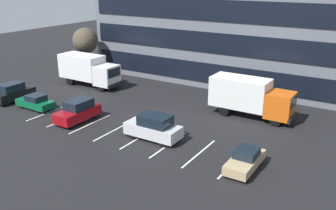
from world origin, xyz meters
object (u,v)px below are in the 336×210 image
(sedan_tan, at_px, (245,160))
(suv_maroon, at_px, (78,111))
(box_truck_white, at_px, (88,69))
(suv_black, at_px, (13,92))
(suv_silver, at_px, (154,127))
(bare_tree, at_px, (85,41))
(box_truck_orange, at_px, (250,96))
(sedan_forest, at_px, (35,102))

(sedan_tan, bearing_deg, suv_maroon, 178.60)
(box_truck_white, bearing_deg, suv_black, -107.76)
(box_truck_white, distance_m, suv_black, 9.21)
(suv_silver, height_order, bare_tree, bare_tree)
(suv_silver, bearing_deg, suv_maroon, -177.28)
(suv_black, bearing_deg, box_truck_white, 72.24)
(box_truck_orange, bearing_deg, box_truck_white, -179.07)
(sedan_forest, height_order, bare_tree, bare_tree)
(box_truck_white, bearing_deg, box_truck_orange, 0.93)
(suv_black, bearing_deg, sedan_forest, -5.45)
(suv_silver, relative_size, bare_tree, 0.74)
(box_truck_white, relative_size, sedan_tan, 1.97)
(box_truck_white, height_order, sedan_tan, box_truck_white)
(box_truck_orange, height_order, suv_silver, box_truck_orange)
(box_truck_white, xyz_separation_m, sedan_forest, (1.24, -9.09, -1.39))
(bare_tree, bearing_deg, suv_silver, -33.09)
(suv_maroon, xyz_separation_m, bare_tree, (-11.34, 13.13, 3.64))
(box_truck_orange, distance_m, sedan_forest, 21.40)
(box_truck_orange, height_order, suv_maroon, box_truck_orange)
(suv_maroon, distance_m, bare_tree, 17.73)
(box_truck_white, distance_m, bare_tree, 6.14)
(sedan_forest, bearing_deg, suv_silver, 1.07)
(suv_black, relative_size, suv_maroon, 0.98)
(suv_black, bearing_deg, suv_silver, -0.36)
(box_truck_white, xyz_separation_m, suv_silver, (15.55, -8.83, -1.06))
(suv_silver, height_order, sedan_forest, suv_silver)
(suv_silver, distance_m, suv_maroon, 8.22)
(suv_silver, xyz_separation_m, sedan_tan, (8.27, -0.79, -0.34))
(box_truck_white, relative_size, bare_tree, 1.27)
(sedan_forest, bearing_deg, bare_tree, 111.92)
(sedan_forest, height_order, sedan_tan, sedan_forest)
(box_truck_white, distance_m, sedan_tan, 25.73)
(box_truck_orange, distance_m, bare_tree, 24.80)
(sedan_forest, distance_m, bare_tree, 14.56)
(suv_black, relative_size, sedan_forest, 1.07)
(box_truck_white, height_order, suv_black, box_truck_white)
(box_truck_orange, bearing_deg, suv_silver, -117.93)
(box_truck_white, relative_size, suv_maroon, 1.79)
(suv_maroon, bearing_deg, box_truck_white, 128.56)
(suv_maroon, bearing_deg, sedan_tan, -1.40)
(box_truck_white, xyz_separation_m, box_truck_orange, (20.41, 0.33, -0.01))
(suv_black, height_order, suv_maroon, suv_maroon)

